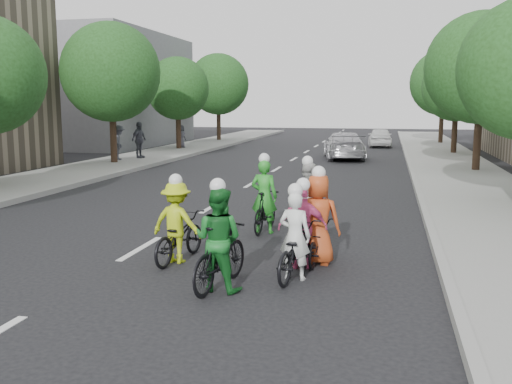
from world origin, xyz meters
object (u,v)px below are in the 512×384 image
(follow_car_trail, at_px, (380,137))
(follow_car_lead, at_px, (344,146))
(cyclist_4, at_px, (265,205))
(spectator_2, at_px, (181,136))
(cyclist_5, at_px, (303,234))
(cyclist_0, at_px, (219,247))
(spectator_0, at_px, (119,142))
(cyclist_6, at_px, (295,247))
(cyclist_3, at_px, (318,229))
(cyclist_1, at_px, (178,230))
(cyclist_2, at_px, (307,206))
(spectator_1, at_px, (139,140))

(follow_car_trail, bearing_deg, follow_car_lead, 76.75)
(cyclist_4, xyz_separation_m, spectator_2, (-10.46, 22.47, 0.24))
(spectator_2, bearing_deg, cyclist_4, -138.19)
(cyclist_4, height_order, cyclist_5, cyclist_4)
(follow_car_trail, distance_m, spectator_2, 13.91)
(cyclist_0, bearing_deg, follow_car_lead, -79.97)
(spectator_0, bearing_deg, follow_car_trail, -65.03)
(cyclist_0, xyz_separation_m, cyclist_6, (1.12, 0.89, -0.14))
(cyclist_0, height_order, cyclist_3, cyclist_3)
(cyclist_1, height_order, cyclist_2, cyclist_2)
(cyclist_5, xyz_separation_m, cyclist_6, (-0.03, -0.67, -0.07))
(follow_car_lead, height_order, spectator_0, spectator_0)
(cyclist_6, height_order, spectator_1, spectator_1)
(cyclist_1, bearing_deg, follow_car_lead, -85.56)
(cyclist_1, height_order, spectator_0, spectator_0)
(cyclist_5, relative_size, follow_car_lead, 0.35)
(cyclist_2, relative_size, cyclist_3, 0.99)
(cyclist_5, height_order, cyclist_6, cyclist_5)
(cyclist_0, xyz_separation_m, spectator_2, (-10.62, 26.74, 0.19))
(cyclist_3, bearing_deg, cyclist_4, -51.22)
(cyclist_2, relative_size, follow_car_trail, 0.47)
(cyclist_0, relative_size, follow_car_trail, 0.48)
(cyclist_0, relative_size, spectator_0, 1.07)
(cyclist_4, height_order, spectator_2, cyclist_4)
(cyclist_0, xyz_separation_m, cyclist_5, (1.15, 1.55, -0.07))
(cyclist_3, height_order, cyclist_6, cyclist_3)
(cyclist_0, relative_size, spectator_1, 0.99)
(cyclist_1, relative_size, cyclist_5, 1.05)
(cyclist_2, distance_m, spectator_1, 18.62)
(cyclist_5, bearing_deg, follow_car_trail, -101.16)
(cyclist_3, distance_m, follow_car_lead, 21.02)
(cyclist_1, xyz_separation_m, follow_car_lead, (1.53, 21.48, 0.11))
(cyclist_5, xyz_separation_m, follow_car_lead, (-0.88, 21.33, 0.11))
(cyclist_4, distance_m, follow_car_trail, 28.25)
(cyclist_1, bearing_deg, cyclist_0, 140.33)
(cyclist_0, relative_size, cyclist_1, 1.02)
(follow_car_trail, bearing_deg, cyclist_2, 84.83)
(cyclist_1, relative_size, follow_car_lead, 0.37)
(cyclist_0, xyz_separation_m, follow_car_trail, (2.06, 32.43, -0.03))
(spectator_0, bearing_deg, cyclist_1, -172.95)
(follow_car_trail, xyz_separation_m, spectator_1, (-12.32, -13.03, 0.44))
(cyclist_5, distance_m, spectator_1, 21.19)
(cyclist_5, height_order, spectator_0, spectator_0)
(spectator_0, bearing_deg, cyclist_3, -165.82)
(cyclist_3, bearing_deg, spectator_2, -58.56)
(cyclist_5, distance_m, spectator_0, 20.62)
(cyclist_2, xyz_separation_m, cyclist_5, (0.32, -2.89, -0.02))
(cyclist_0, distance_m, spectator_0, 21.29)
(cyclist_3, distance_m, cyclist_4, 2.84)
(cyclist_3, relative_size, follow_car_trail, 0.48)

